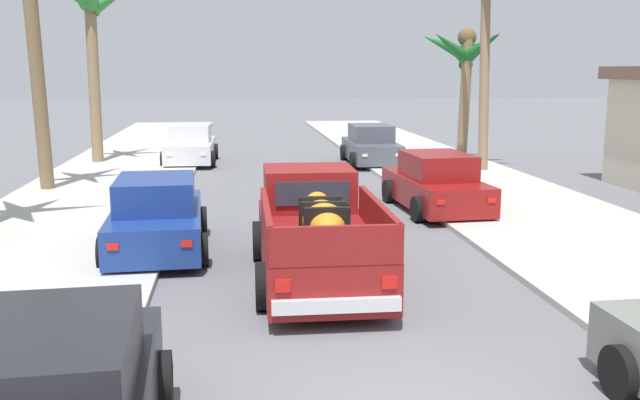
% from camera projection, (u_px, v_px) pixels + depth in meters
% --- Properties ---
extents(sidewalk_left, '(5.10, 60.00, 0.12)m').
position_uv_depth(sidewalk_left, '(82.00, 211.00, 18.17)').
color(sidewalk_left, '#B2AFA8').
rests_on(sidewalk_left, ground).
extents(sidewalk_right, '(5.10, 60.00, 0.12)m').
position_uv_depth(sidewalk_right, '(504.00, 201.00, 19.55)').
color(sidewalk_right, '#B2AFA8').
rests_on(sidewalk_right, ground).
extents(curb_left, '(0.16, 60.00, 0.10)m').
position_uv_depth(curb_left, '(128.00, 210.00, 18.31)').
color(curb_left, silver).
rests_on(curb_left, ground).
extents(curb_right, '(0.16, 60.00, 0.10)m').
position_uv_depth(curb_right, '(465.00, 202.00, 19.41)').
color(curb_right, silver).
rests_on(curb_right, ground).
extents(pickup_truck, '(2.28, 5.24, 1.80)m').
position_uv_depth(pickup_truck, '(316.00, 234.00, 12.38)').
color(pickup_truck, maroon).
rests_on(pickup_truck, ground).
extents(car_left_near, '(2.07, 4.28, 1.54)m').
position_uv_depth(car_left_near, '(371.00, 146.00, 27.42)').
color(car_left_near, '#474C56').
rests_on(car_left_near, ground).
extents(car_left_mid, '(2.16, 4.32, 1.54)m').
position_uv_depth(car_left_mid, '(157.00, 217.00, 14.27)').
color(car_left_mid, navy).
rests_on(car_left_mid, ground).
extents(car_right_mid, '(2.21, 4.34, 1.54)m').
position_uv_depth(car_right_mid, '(436.00, 184.00, 18.36)').
color(car_right_mid, maroon).
rests_on(car_right_mid, ground).
extents(car_right_far, '(2.08, 4.29, 1.54)m').
position_uv_depth(car_right_far, '(191.00, 145.00, 27.61)').
color(car_right_far, silver).
rests_on(car_right_far, ground).
extents(palm_tree_left_mid, '(3.85, 3.82, 7.27)m').
position_uv_depth(palm_tree_left_mid, '(92.00, 13.00, 26.46)').
color(palm_tree_left_mid, '#846B4C').
rests_on(palm_tree_left_mid, ground).
extents(palm_tree_left_back, '(3.34, 3.77, 5.30)m').
position_uv_depth(palm_tree_left_back, '(465.00, 56.00, 27.93)').
color(palm_tree_left_back, '#846B4C').
rests_on(palm_tree_left_back, ground).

